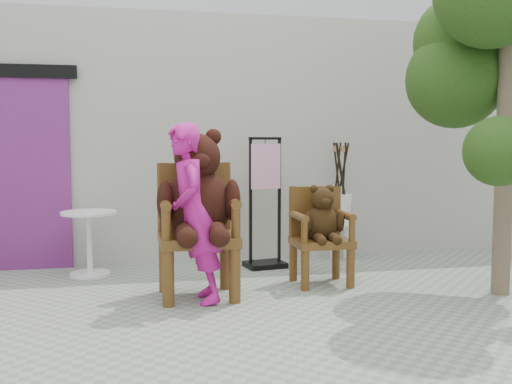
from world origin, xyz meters
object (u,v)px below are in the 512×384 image
cafe_table (89,235)px  stool_bucket (340,208)px  tree (492,32)px  chair_small (321,225)px  display_stand (265,218)px  person (195,214)px  chair_big (198,203)px

cafe_table → stool_bucket: size_ratio=0.48×
stool_bucket → tree: bearing=-62.1°
chair_small → cafe_table: 2.52m
display_stand → tree: bearing=-46.2°
display_stand → stool_bucket: (1.01, 0.26, 0.06)m
person → stool_bucket: 2.56m
person → cafe_table: (-1.01, 1.36, -0.37)m
person → cafe_table: 1.73m
cafe_table → display_stand: display_stand is taller
chair_small → display_stand: size_ratio=0.68×
stool_bucket → tree: 2.69m
person → display_stand: bearing=143.0°
display_stand → cafe_table: bearing=170.9°
chair_big → chair_small: chair_big is taller
chair_small → display_stand: display_stand is taller
display_stand → tree: size_ratio=0.43×
chair_big → chair_small: (1.29, 0.26, -0.28)m
chair_big → tree: (2.83, -0.28, 1.63)m
chair_big → stool_bucket: chair_big is taller
chair_small → tree: tree is taller
chair_small → stool_bucket: 1.32m
chair_big → tree: 3.28m
person → cafe_table: size_ratio=2.31×
person → stool_bucket: person is taller
cafe_table → tree: (3.89, -1.45, 2.08)m
cafe_table → stool_bucket: 3.00m
chair_big → display_stand: bearing=51.6°
tree → chair_small: bearing=160.5°
chair_big → chair_small: 1.35m
chair_big → tree: size_ratio=0.45×
display_stand → chair_big: bearing=-137.4°
person → tree: tree is taller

